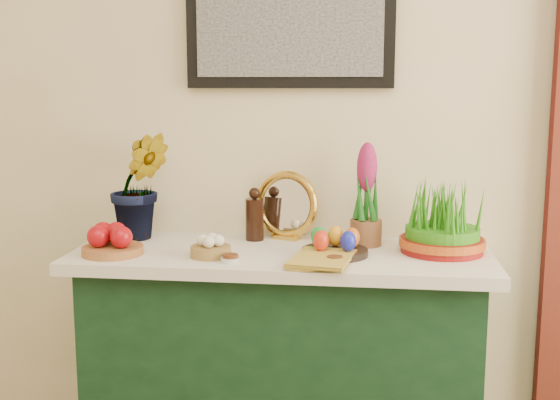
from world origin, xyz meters
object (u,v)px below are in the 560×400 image
at_px(sideboard, 282,379).
at_px(book, 293,256).
at_px(hyacinth_green, 139,168).
at_px(wheatgrass_sabzeh, 443,223).
at_px(mirror, 287,206).

relative_size(sideboard, book, 5.37).
xyz_separation_m(hyacinth_green, wheatgrass_sabzeh, (1.06, -0.08, -0.16)).
bearing_deg(book, sideboard, 119.54).
bearing_deg(mirror, sideboard, -88.60).
height_order(sideboard, wheatgrass_sabzeh, wheatgrass_sabzeh).
bearing_deg(mirror, wheatgrass_sabzeh, -15.59).
distance_m(hyacinth_green, mirror, 0.55).
bearing_deg(hyacinth_green, sideboard, -35.27).
xyz_separation_m(sideboard, book, (0.06, -0.15, 0.48)).
height_order(sideboard, mirror, mirror).
height_order(mirror, book, mirror).
relative_size(sideboard, hyacinth_green, 2.53).
height_order(hyacinth_green, book, hyacinth_green).
bearing_deg(sideboard, book, -69.65).
relative_size(mirror, wheatgrass_sabzeh, 0.89).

